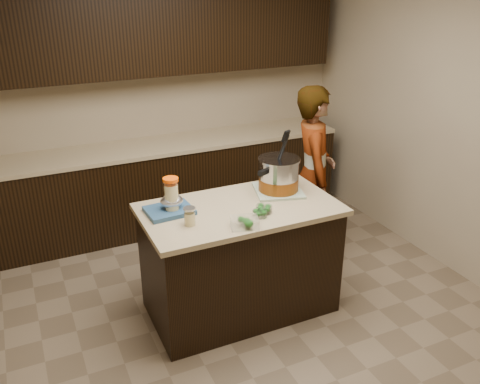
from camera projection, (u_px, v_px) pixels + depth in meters
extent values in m
plane|color=brown|center=(240.00, 307.00, 4.12)|extent=(4.00, 4.00, 0.00)
cube|color=tan|center=(159.00, 93.00, 5.24)|extent=(4.00, 0.04, 2.70)
cube|color=tan|center=(462.00, 304.00, 1.91)|extent=(4.00, 0.04, 2.70)
cube|color=tan|center=(452.00, 118.00, 4.35)|extent=(0.04, 4.00, 2.70)
cube|color=black|center=(173.00, 185.00, 5.36)|extent=(3.60, 0.60, 0.86)
cube|color=tan|center=(170.00, 144.00, 5.18)|extent=(3.60, 0.63, 0.04)
cube|color=black|center=(160.00, 34.00, 4.85)|extent=(3.60, 0.35, 0.75)
cube|color=black|center=(240.00, 261.00, 3.95)|extent=(1.40, 0.75, 0.86)
cube|color=tan|center=(240.00, 209.00, 3.77)|extent=(1.46, 0.81, 0.04)
cube|color=#608257|center=(278.00, 191.00, 4.01)|extent=(0.44, 0.44, 0.02)
cylinder|color=#B7B7BC|center=(279.00, 175.00, 3.96)|extent=(0.41, 0.41, 0.24)
cylinder|color=brown|center=(278.00, 184.00, 3.99)|extent=(0.41, 0.41, 0.10)
cylinder|color=#B7B7BC|center=(279.00, 159.00, 3.91)|extent=(0.43, 0.43, 0.02)
cube|color=black|center=(263.00, 172.00, 3.80)|extent=(0.09, 0.07, 0.03)
cube|color=black|center=(294.00, 159.00, 4.06)|extent=(0.09, 0.07, 0.03)
cylinder|color=black|center=(282.00, 152.00, 3.85)|extent=(0.08, 0.13, 0.30)
cylinder|color=#DCC986|center=(172.00, 199.00, 3.62)|extent=(0.11, 0.11, 0.22)
cylinder|color=white|center=(172.00, 197.00, 3.61)|extent=(0.12, 0.12, 0.25)
cylinder|color=#FF5005|center=(171.00, 180.00, 3.56)|extent=(0.13, 0.13, 0.02)
cylinder|color=#DCC986|center=(190.00, 219.00, 3.47)|extent=(0.09, 0.09, 0.09)
cylinder|color=white|center=(190.00, 217.00, 3.47)|extent=(0.10, 0.10, 0.12)
cylinder|color=silver|center=(189.00, 208.00, 3.44)|extent=(0.11, 0.11, 0.02)
cylinder|color=silver|center=(264.00, 209.00, 3.66)|extent=(0.13, 0.13, 0.06)
cylinder|color=silver|center=(260.00, 214.00, 3.60)|extent=(0.14, 0.14, 0.05)
cube|color=silver|center=(245.00, 222.00, 3.45)|extent=(0.22, 0.19, 0.07)
cube|color=navy|center=(169.00, 211.00, 3.66)|extent=(0.34, 0.28, 0.03)
ellipsoid|color=silver|center=(172.00, 202.00, 3.65)|extent=(0.17, 0.14, 0.09)
imported|color=gray|center=(313.00, 174.00, 4.61)|extent=(0.60, 0.70, 1.62)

